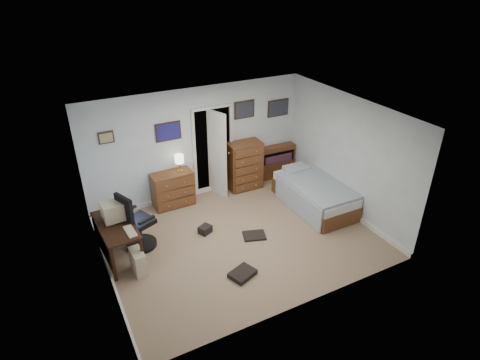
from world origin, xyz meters
name	(u,v)px	position (x,y,z in m)	size (l,w,h in m)	color
floor	(240,238)	(0.00, 0.00, -0.01)	(5.00, 4.00, 0.02)	gray
computer_desk	(112,233)	(-2.29, 0.49, 0.55)	(0.66, 1.28, 0.72)	black
crt_monitor	(113,211)	(-2.18, 0.65, 0.89)	(0.39, 0.37, 0.34)	beige
keyboard	(130,231)	(-2.02, 0.14, 0.73)	(0.14, 0.38, 0.02)	beige
pc_tower	(138,261)	(-2.00, -0.06, 0.22)	(0.22, 0.41, 0.43)	beige
office_chair	(136,227)	(-1.83, 0.62, 0.46)	(0.75, 0.75, 1.19)	black
media_stack	(95,200)	(-2.32, 2.14, 0.37)	(0.15, 0.15, 0.74)	maroon
low_dresser	(173,189)	(-0.73, 1.77, 0.39)	(0.88, 0.44, 0.78)	brown
table_lamp	(179,159)	(-0.53, 1.77, 1.06)	(0.20, 0.20, 0.38)	gold
doorway	(208,146)	(0.35, 2.27, 1.00)	(0.96, 1.12, 2.05)	black
tall_dresser	(244,166)	(1.04, 1.75, 0.58)	(0.78, 0.46, 1.15)	brown
headboard_bookcase	(276,161)	(2.00, 1.86, 0.44)	(0.93, 0.27, 0.83)	brown
bed	(314,194)	(1.99, 0.30, 0.30)	(1.07, 1.97, 0.64)	brown
wall_posters	(221,118)	(0.57, 1.98, 1.75)	(4.38, 0.04, 0.60)	#331E11
floor_clutter	(234,251)	(-0.30, -0.37, 0.05)	(1.25, 1.82, 0.15)	black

